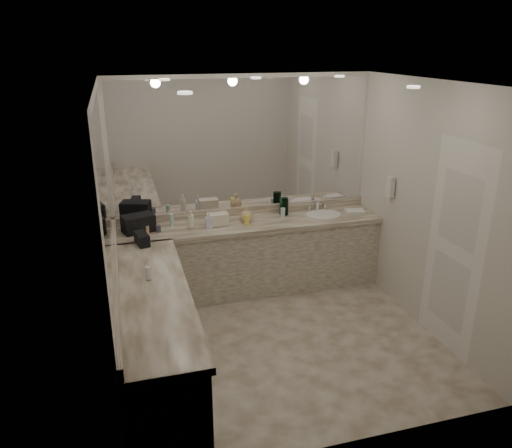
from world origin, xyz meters
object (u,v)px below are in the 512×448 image
object	(u,v)px
sink	(323,215)
cream_cosmetic_case	(218,220)
soap_bottle_c	(246,214)
wall_phone	(390,187)
soap_bottle_b	(209,220)
soap_bottle_a	(191,219)
hand_towel	(355,212)
black_toiletry_bag	(138,223)

from	to	relation	value
sink	cream_cosmetic_case	bearing A→B (deg)	-179.49
soap_bottle_c	wall_phone	bearing A→B (deg)	-18.15
sink	soap_bottle_b	world-z (taller)	soap_bottle_b
wall_phone	soap_bottle_a	bearing A→B (deg)	168.22
cream_cosmetic_case	soap_bottle_b	bearing A→B (deg)	-155.30
soap_bottle_a	hand_towel	bearing A→B (deg)	-0.54
wall_phone	soap_bottle_a	xyz separation A→B (m)	(-2.28, 0.47, -0.34)
hand_towel	soap_bottle_a	size ratio (longest dim) A/B	1.08
black_toiletry_bag	soap_bottle_c	xyz separation A→B (m)	(1.27, -0.00, -0.00)
wall_phone	hand_towel	size ratio (longest dim) A/B	1.04
black_toiletry_bag	soap_bottle_b	world-z (taller)	black_toiletry_bag
sink	soap_bottle_b	size ratio (longest dim) A/B	2.39
black_toiletry_bag	cream_cosmetic_case	bearing A→B (deg)	-2.27
cream_cosmetic_case	soap_bottle_a	distance (m)	0.32
cream_cosmetic_case	soap_bottle_c	distance (m)	0.36
hand_towel	soap_bottle_b	size ratio (longest dim) A/B	1.26
sink	hand_towel	xyz separation A→B (m)	(0.41, -0.05, 0.02)
soap_bottle_b	cream_cosmetic_case	bearing A→B (deg)	24.77
black_toiletry_bag	hand_towel	xyz separation A→B (m)	(2.67, -0.07, -0.08)
wall_phone	hand_towel	world-z (taller)	wall_phone
hand_towel	soap_bottle_c	distance (m)	1.40
cream_cosmetic_case	hand_towel	size ratio (longest dim) A/B	1.04
black_toiletry_bag	soap_bottle_b	distance (m)	0.80
wall_phone	soap_bottle_a	size ratio (longest dim) A/B	1.12
soap_bottle_a	soap_bottle_c	xyz separation A→B (m)	(0.68, 0.05, -0.01)
black_toiletry_bag	cream_cosmetic_case	distance (m)	0.91
soap_bottle_a	wall_phone	bearing A→B (deg)	-11.78
cream_cosmetic_case	soap_bottle_a	world-z (taller)	soap_bottle_a
sink	black_toiletry_bag	size ratio (longest dim) A/B	1.27
black_toiletry_bag	soap_bottle_a	size ratio (longest dim) A/B	1.61
hand_towel	soap_bottle_c	xyz separation A→B (m)	(-1.40, 0.07, 0.08)
wall_phone	soap_bottle_c	size ratio (longest dim) A/B	1.23
soap_bottle_a	soap_bottle_b	bearing A→B (deg)	-10.98
cream_cosmetic_case	soap_bottle_c	xyz separation A→B (m)	(0.36, 0.04, 0.03)
hand_towel	soap_bottle_a	bearing A→B (deg)	179.46
hand_towel	black_toiletry_bag	bearing A→B (deg)	178.51
soap_bottle_b	soap_bottle_c	xyz separation A→B (m)	(0.47, 0.09, 0.01)
wall_phone	black_toiletry_bag	world-z (taller)	wall_phone
wall_phone	soap_bottle_b	bearing A→B (deg)	168.14
black_toiletry_bag	soap_bottle_b	size ratio (longest dim) A/B	1.88
sink	black_toiletry_bag	world-z (taller)	black_toiletry_bag
sink	wall_phone	distance (m)	0.91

